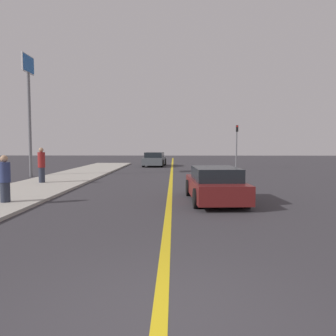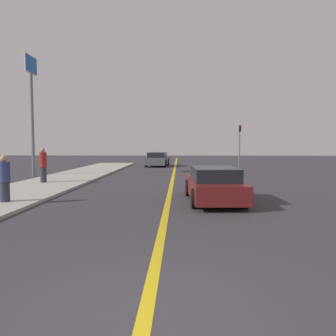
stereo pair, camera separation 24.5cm
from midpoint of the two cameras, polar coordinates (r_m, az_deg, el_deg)
The scene contains 9 objects.
ground_plane at distance 4.25m, azimuth -2.38°, elevation -25.05°, with size 120.00×120.00×0.00m, color #38353A.
road_center_line at distance 21.80m, azimuth 1.24°, elevation -1.39°, with size 0.20×60.00×0.01m.
sidewalk_left at distance 20.78m, azimuth -16.64°, elevation -1.68°, with size 3.70×31.76×0.11m.
car_near_right_lane at distance 12.05m, azimuth 8.56°, elevation -2.91°, with size 2.02×4.37×1.26m.
car_ahead_center at distance 31.74m, azimuth -1.62°, elevation 1.50°, with size 2.20×4.52×1.36m.
pedestrian_near_curb at distance 12.53m, azimuth -26.10°, elevation -1.66°, with size 0.38×0.38×1.61m.
pedestrian_mid_group at distance 18.25m, azimuth -20.56°, elevation 0.51°, with size 0.36×0.36×1.82m.
traffic_light at distance 28.85m, azimuth 12.59°, elevation 4.46°, with size 0.18×0.40×3.76m.
roadside_sign at distance 23.34m, azimuth -22.41°, elevation 12.30°, with size 0.20×1.66×7.79m.
Camera 2 is at (0.41, -3.70, 2.07)m, focal length 35.00 mm.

